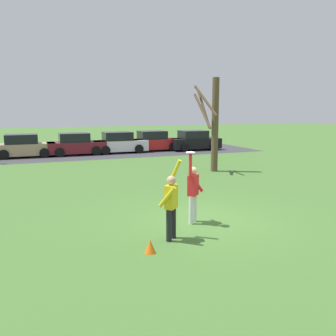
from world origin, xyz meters
TOP-DOWN VIEW (x-y plane):
  - ground_plane at (0.00, 0.00)m, footprint 120.00×120.00m
  - person_catcher at (-0.34, -0.16)m, footprint 0.56×0.56m
  - person_defender at (-1.43, -1.18)m, footprint 0.65×0.65m
  - frisbee_disc at (-0.50, -0.31)m, footprint 0.26×0.26m
  - parked_car_tan at (-5.05, 17.10)m, footprint 4.10×2.04m
  - parked_car_maroon at (-1.51, 17.05)m, footprint 4.10×2.04m
  - parked_car_white at (1.72, 17.13)m, footprint 4.10×2.04m
  - parked_car_red at (4.62, 17.44)m, footprint 4.10×2.04m
  - parked_car_black at (7.89, 16.67)m, footprint 4.10×2.04m
  - parking_strip at (1.68, 17.05)m, footprint 22.03×6.40m
  - bare_tree_tall at (4.39, 7.23)m, footprint 1.22×1.81m
  - field_cone_orange at (-2.20, -1.77)m, footprint 0.26×0.26m

SIDE VIEW (x-z plane):
  - ground_plane at x=0.00m, z-range 0.00..0.00m
  - parking_strip at x=1.68m, z-range 0.00..0.01m
  - field_cone_orange at x=-2.20m, z-range 0.00..0.32m
  - parked_car_tan at x=-5.05m, z-range -0.07..1.52m
  - parked_car_maroon at x=-1.51m, z-range -0.07..1.52m
  - parked_car_white at x=1.72m, z-range -0.07..1.52m
  - parked_car_red at x=4.62m, z-range -0.07..1.52m
  - parked_car_black at x=7.89m, z-range -0.07..1.52m
  - person_defender at x=-1.43m, z-range -0.04..2.00m
  - person_catcher at x=-0.34m, z-range -0.06..2.02m
  - frisbee_disc at x=-0.50m, z-range 2.08..2.10m
  - bare_tree_tall at x=4.39m, z-range 0.14..5.04m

